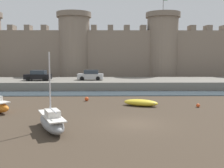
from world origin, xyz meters
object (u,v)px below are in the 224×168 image
rowboat_midflat_left (141,103)px  mooring_buoy_near_channel (87,99)px  mooring_buoy_off_centre (198,105)px  car_quay_east (91,75)px  car_quay_west (38,76)px  sailboat_near_channel_left (52,122)px

rowboat_midflat_left → mooring_buoy_near_channel: size_ratio=8.18×
rowboat_midflat_left → mooring_buoy_off_centre: bearing=-7.8°
car_quay_east → mooring_buoy_near_channel: bearing=-88.4°
rowboat_midflat_left → car_quay_east: 16.62m
car_quay_east → car_quay_west: 8.32m
mooring_buoy_near_channel → sailboat_near_channel_left: bearing=-97.1°
rowboat_midflat_left → car_quay_west: size_ratio=0.93×
mooring_buoy_near_channel → car_quay_east: size_ratio=0.11×
sailboat_near_channel_left → car_quay_east: bearing=87.3°
sailboat_near_channel_left → mooring_buoy_near_channel: bearing=82.9°
mooring_buoy_near_channel → car_quay_east: bearing=91.6°
car_quay_east → mooring_buoy_off_centre: bearing=-53.2°
car_quay_east → car_quay_west: bearing=-174.8°
car_quay_east → car_quay_west: (-8.28, -0.75, 0.00)m
mooring_buoy_near_channel → car_quay_east: (-0.35, 12.25, 1.84)m
car_quay_west → sailboat_near_channel_left: bearing=-73.0°
mooring_buoy_off_centre → car_quay_west: car_quay_west is taller
sailboat_near_channel_left → car_quay_east: 24.23m
rowboat_midflat_left → mooring_buoy_near_channel: rowboat_midflat_left is taller
mooring_buoy_off_centre → mooring_buoy_near_channel: (-11.68, 3.84, 0.05)m
mooring_buoy_off_centre → car_quay_west: bearing=142.9°
mooring_buoy_near_channel → car_quay_east: car_quay_east is taller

